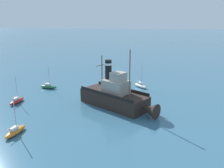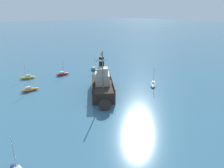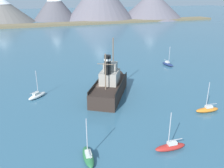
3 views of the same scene
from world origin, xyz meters
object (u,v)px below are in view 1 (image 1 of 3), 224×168
at_px(sailboat_green, 48,86).
at_px(sailboat_red, 17,101).
at_px(old_tugboat, 116,96).
at_px(sailboat_orange, 15,131).
at_px(sailboat_white, 141,85).

distance_m(sailboat_green, sailboat_red, 9.59).
bearing_deg(sailboat_red, old_tugboat, 92.59).
xyz_separation_m(sailboat_green, sailboat_orange, (20.27, 4.17, 0.00)).
bearing_deg(sailboat_white, sailboat_green, -79.14).
bearing_deg(sailboat_white, sailboat_red, -58.24).
xyz_separation_m(old_tugboat, sailboat_white, (-12.34, 3.63, -1.40)).
bearing_deg(sailboat_red, sailboat_white, 121.76).
bearing_deg(sailboat_green, sailboat_white, 100.86).
height_order(sailboat_green, sailboat_red, same).
relative_size(old_tugboat, sailboat_red, 2.83).
bearing_deg(sailboat_green, old_tugboat, 61.35).
distance_m(sailboat_orange, sailboat_red, 12.40).
relative_size(sailboat_white, sailboat_orange, 1.00).
relative_size(old_tugboat, sailboat_green, 2.83).
bearing_deg(sailboat_white, old_tugboat, -16.39).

